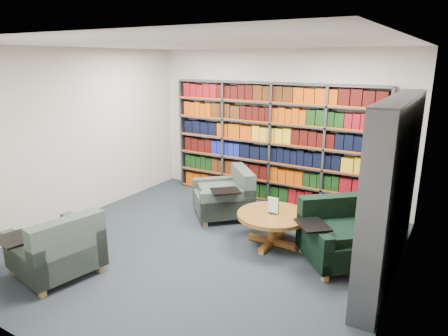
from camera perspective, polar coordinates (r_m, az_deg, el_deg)
The scene contains 7 objects.
room_shell at distance 5.36m, azimuth -3.29°, elevation 2.14°, with size 5.02×5.02×2.82m.
bookshelf_back at distance 7.43m, azimuth 6.91°, elevation 3.43°, with size 4.00×0.28×2.20m.
bookshelf_right at distance 5.18m, azimuth 22.88°, elevation -3.02°, with size 0.28×2.50×2.20m.
chair_teal_left at distance 6.82m, azimuth 0.55°, elevation -4.23°, with size 1.28×1.28×0.82m.
chair_green_right at distance 5.58m, azimuth 15.94°, elevation -9.48°, with size 1.28×1.28×0.82m.
chair_teal_front at distance 5.42m, azimuth -22.53°, elevation -10.89°, with size 1.06×1.16×0.83m.
coffee_table at distance 5.82m, azimuth 6.95°, elevation -7.36°, with size 1.02×1.02×0.72m.
Camera 1 is at (2.93, -4.31, 2.63)m, focal length 32.00 mm.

